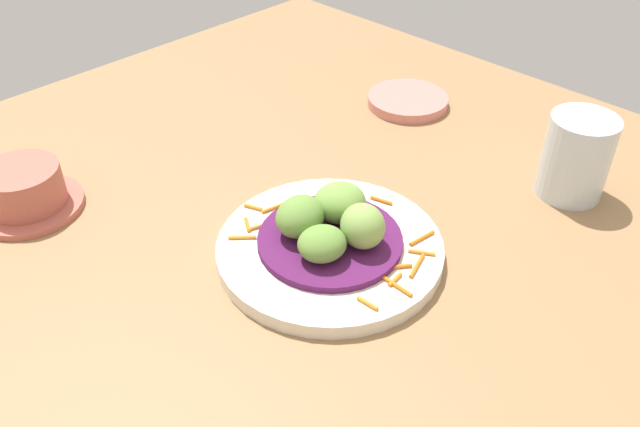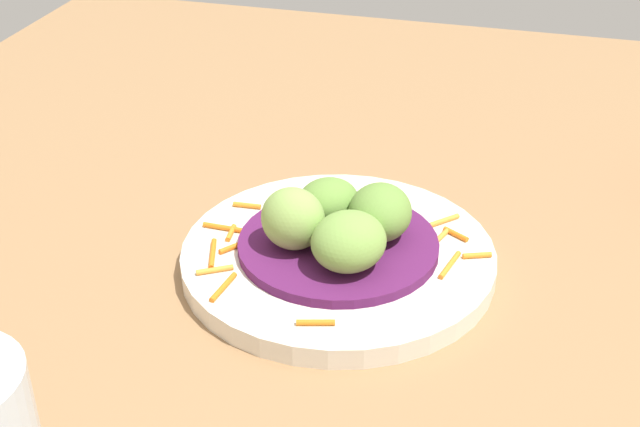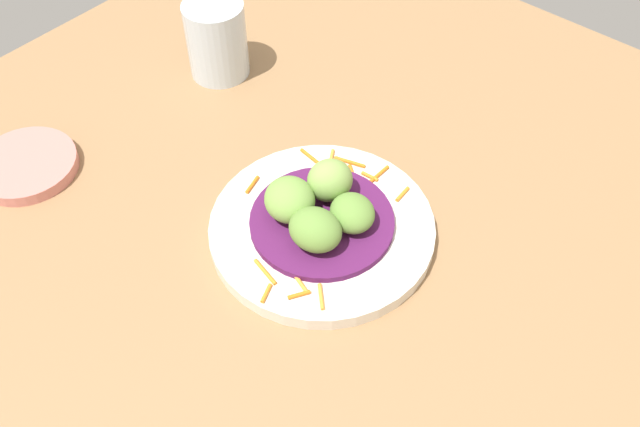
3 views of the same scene
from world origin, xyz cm
name	(u,v)px [view 1 (image 1 of 3)]	position (x,y,z in cm)	size (l,w,h in cm)	color
table_surface	(293,262)	(0.00, 0.00, 1.00)	(110.00, 110.00, 2.00)	#936D47
main_plate	(330,249)	(2.77, 2.71, 2.81)	(23.51, 23.51, 1.61)	silver
cabbage_bed	(330,240)	(2.77, 2.71, 4.00)	(14.97, 14.97, 0.77)	#51194C
carrot_garnish	(347,244)	(4.29, 3.62, 3.81)	(22.09, 16.78, 0.40)	orange
guac_scoop_left	(340,202)	(1.27, 5.73, 6.44)	(5.15, 5.52, 4.11)	#759E47
guac_scoop_center	(298,215)	(-0.25, 1.20, 6.42)	(4.70, 5.47, 4.07)	olive
guac_scoop_right	(320,245)	(4.27, -0.32, 6.04)	(4.90, 4.50, 3.31)	olive
guac_scoop_back	(363,226)	(5.80, 4.21, 6.69)	(4.42, 4.82, 4.60)	#84A851
side_plate_small	(408,101)	(-11.88, 34.28, 2.70)	(11.48, 11.48, 1.40)	tan
terracotta_bowl	(25,191)	(-27.29, -15.36, 4.40)	(12.02, 12.02, 5.35)	#B75B4C
water_glass	(576,157)	(15.00, 30.49, 6.92)	(7.62, 7.62, 9.84)	silver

